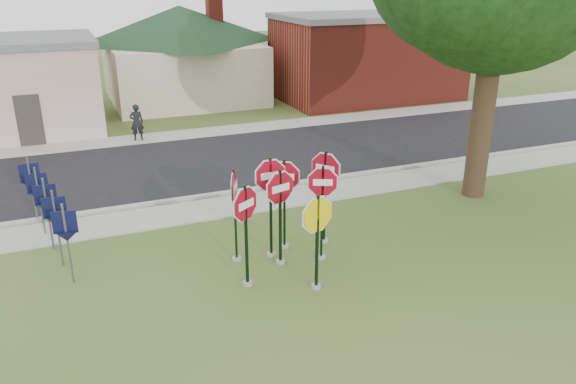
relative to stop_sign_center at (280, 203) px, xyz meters
name	(u,v)px	position (x,y,z in m)	size (l,w,h in m)	color
ground	(310,291)	(0.12, -1.52, -1.62)	(120.00, 120.00, 0.00)	#39541F
sidewalk_near	(238,205)	(0.12, 3.98, -1.59)	(60.00, 1.60, 0.06)	gray
road	(202,164)	(0.12, 8.48, -1.60)	(60.00, 7.00, 0.04)	black
sidewalk_far	(179,135)	(0.12, 12.78, -1.59)	(60.00, 1.60, 0.06)	gray
curb	(228,193)	(0.12, 4.98, -1.55)	(60.00, 0.20, 0.14)	gray
stop_sign_center	(280,203)	(0.00, 0.00, 0.00)	(1.09, 0.36, 2.59)	gray
stop_sign_yellow	(317,229)	(0.32, -1.44, -0.12)	(1.15, 0.30, 2.44)	gray
stop_sign_left	(246,222)	(-1.11, -0.70, 0.00)	(0.94, 0.62, 2.60)	gray
stop_sign_right	(322,200)	(1.05, -0.16, -0.01)	(0.95, 0.44, 2.60)	gray
stop_sign_back_right	(284,191)	(0.42, 0.77, -0.02)	(0.96, 0.59, 2.57)	gray
stop_sign_back_left	(271,192)	(-0.07, 0.46, 0.13)	(1.13, 0.24, 2.77)	gray
stop_sign_far_right	(325,183)	(1.53, 0.66, 0.08)	(0.71, 0.93, 2.69)	gray
stop_sign_far_left	(235,203)	(-0.97, 0.57, -0.04)	(0.50, 1.00, 2.54)	gray
route_sign_row	(47,207)	(-5.28, 2.98, -0.40)	(1.43, 4.63, 2.00)	#59595E
building_house	(181,35)	(2.13, 20.48, 2.02)	(11.60, 11.60, 6.20)	beige
building_brick	(368,56)	(12.12, 16.98, 0.78)	(10.20, 6.20, 4.75)	maroon
pedestrian	(137,122)	(-1.67, 12.59, -0.77)	(0.58, 0.38, 1.58)	black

